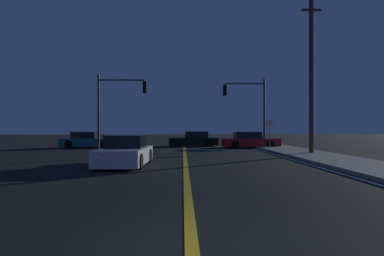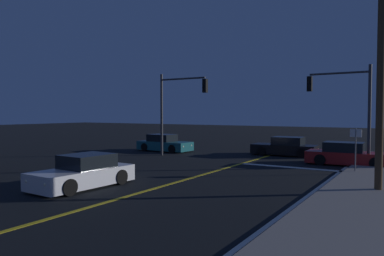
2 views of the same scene
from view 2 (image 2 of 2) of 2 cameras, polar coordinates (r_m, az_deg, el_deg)
The scene contains 12 objects.
sidewalk_right at distance 11.45m, azimuth 23.33°, elevation -12.93°, with size 3.20×39.02×0.15m, color gray.
lane_line_center at distance 14.52m, azimuth -7.68°, elevation -9.79°, with size 0.20×36.85×0.01m, color gold.
lane_line_edge_right at distance 11.87m, azimuth 14.24°, elevation -12.61°, with size 0.16×36.85×0.01m, color silver.
stop_bar at distance 21.40m, azimuth 14.96°, elevation -5.90°, with size 5.85×0.50×0.01m, color silver.
car_lead_oncoming_black at distance 27.11m, azimuth 14.24°, elevation -2.93°, with size 4.58×2.00×1.34m.
car_distant_tail_red at distance 23.32m, azimuth 22.97°, elevation -3.90°, with size 4.75×1.93×1.34m.
car_far_approaching_teal at distance 29.33m, azimuth -4.35°, elevation -2.46°, with size 4.43×1.96×1.34m.
car_side_waiting_white at distance 15.86m, azimuth -16.45°, elevation -6.71°, with size 2.08×4.34×1.34m.
traffic_signal_near_right at distance 22.88m, azimuth 22.74°, elevation 4.07°, with size 3.52×0.28×5.74m.
traffic_signal_far_left at distance 25.60m, azimuth -2.32°, elevation 4.17°, with size 3.80×0.28×5.79m.
utility_pole_right at distance 15.74m, azimuth 27.25°, elevation 10.44°, with size 1.45×0.28×10.30m.
street_sign_corner at distance 20.02m, azimuth 24.02°, elevation -2.14°, with size 0.56×0.13×2.30m.
Camera 2 is at (9.04, -0.10, 3.07)m, focal length 34.42 mm.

